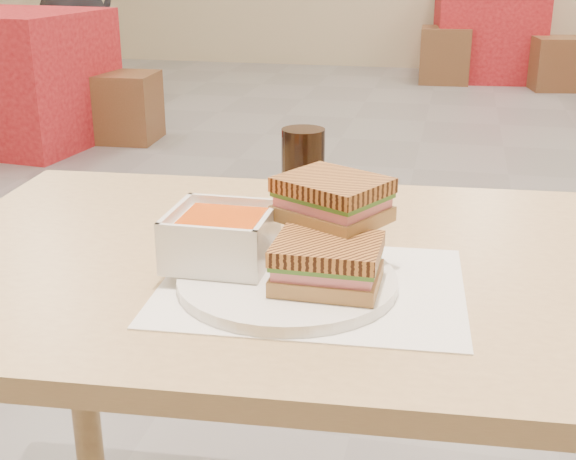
% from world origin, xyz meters
% --- Properties ---
extents(main_table, '(1.25, 0.78, 0.75)m').
position_xyz_m(main_table, '(0.08, -1.90, 0.64)').
color(main_table, tan).
rests_on(main_table, ground).
extents(tray_liner, '(0.39, 0.31, 0.00)m').
position_xyz_m(tray_liner, '(0.04, -2.00, 0.75)').
color(tray_liner, white).
rests_on(tray_liner, main_table).
extents(plate, '(0.27, 0.27, 0.01)m').
position_xyz_m(plate, '(0.01, -2.01, 0.76)').
color(plate, white).
rests_on(plate, tray_liner).
extents(soup_bowl, '(0.13, 0.13, 0.07)m').
position_xyz_m(soup_bowl, '(-0.08, -1.99, 0.80)').
color(soup_bowl, white).
rests_on(soup_bowl, plate).
extents(panini_lower, '(0.12, 0.10, 0.06)m').
position_xyz_m(panini_lower, '(0.06, -2.03, 0.79)').
color(panini_lower, '#AA7D44').
rests_on(panini_lower, plate).
extents(panini_upper, '(0.16, 0.15, 0.06)m').
position_xyz_m(panini_upper, '(0.06, -1.95, 0.84)').
color(panini_upper, '#AA7D44').
rests_on(panini_upper, panini_lower).
extents(cola_glass, '(0.06, 0.06, 0.14)m').
position_xyz_m(cola_glass, '(-0.02, -1.76, 0.82)').
color(cola_glass, black).
rests_on(cola_glass, main_table).
extents(bg_table_0, '(0.99, 0.99, 0.79)m').
position_xyz_m(bg_table_0, '(-2.38, 1.33, 0.39)').
color(bg_table_0, red).
rests_on(bg_table_0, ground).
extents(bg_table_2, '(1.01, 1.01, 0.82)m').
position_xyz_m(bg_table_2, '(0.43, 4.53, 0.41)').
color(bg_table_2, red).
rests_on(bg_table_2, ground).
extents(bg_chair_0r, '(0.39, 0.39, 0.42)m').
position_xyz_m(bg_chair_0r, '(-1.80, 1.54, 0.21)').
color(bg_chair_0r, brown).
rests_on(bg_chair_0r, ground).
extents(bg_chair_2l, '(0.44, 0.44, 0.48)m').
position_xyz_m(bg_chair_2l, '(0.07, 4.19, 0.24)').
color(bg_chair_2l, brown).
rests_on(bg_chair_2l, ground).
extents(bg_chair_2r, '(0.45, 0.45, 0.44)m').
position_xyz_m(bg_chair_2r, '(0.99, 4.02, 0.22)').
color(bg_chair_2r, brown).
rests_on(bg_chair_2r, ground).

